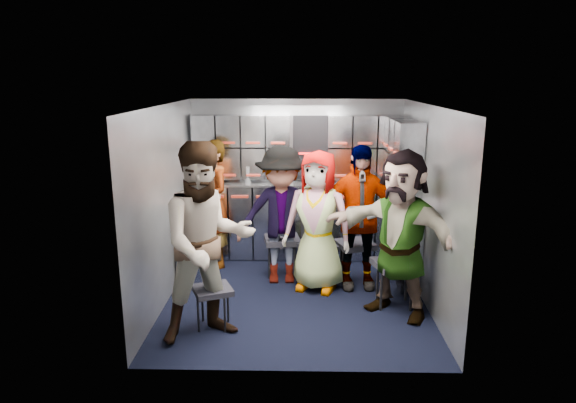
{
  "coord_description": "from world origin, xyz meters",
  "views": [
    {
      "loc": [
        0.04,
        -5.31,
        2.4
      ],
      "look_at": [
        -0.09,
        0.35,
        1.0
      ],
      "focal_mm": 32.0,
      "sensor_mm": 36.0,
      "label": 1
    }
  ],
  "objects_px": {
    "jump_seat_center": "(317,248)",
    "attendant_arc_a": "(207,243)",
    "attendant_arc_b": "(282,216)",
    "attendant_arc_e": "(400,234)",
    "jump_seat_mid_left": "(282,242)",
    "attendant_standing": "(213,204)",
    "jump_seat_near_right": "(395,267)",
    "attendant_arc_c": "(318,221)",
    "jump_seat_near_left": "(213,292)",
    "attendant_arc_d": "(358,217)",
    "jump_seat_mid_right": "(355,246)"
  },
  "relations": [
    {
      "from": "jump_seat_mid_left",
      "to": "attendant_standing",
      "type": "distance_m",
      "value": 1.02
    },
    {
      "from": "attendant_standing",
      "to": "attendant_arc_d",
      "type": "relative_size",
      "value": 0.98
    },
    {
      "from": "attendant_arc_b",
      "to": "attendant_arc_e",
      "type": "bearing_deg",
      "value": -36.89
    },
    {
      "from": "jump_seat_mid_left",
      "to": "attendant_arc_b",
      "type": "height_order",
      "value": "attendant_arc_b"
    },
    {
      "from": "jump_seat_center",
      "to": "attendant_arc_b",
      "type": "distance_m",
      "value": 0.57
    },
    {
      "from": "jump_seat_mid_left",
      "to": "attendant_arc_b",
      "type": "relative_size",
      "value": 0.3
    },
    {
      "from": "attendant_arc_b",
      "to": "attendant_arc_e",
      "type": "relative_size",
      "value": 0.95
    },
    {
      "from": "jump_seat_near_left",
      "to": "attendant_arc_d",
      "type": "xyz_separation_m",
      "value": [
        1.5,
        1.04,
        0.47
      ]
    },
    {
      "from": "jump_seat_near_left",
      "to": "attendant_arc_b",
      "type": "height_order",
      "value": "attendant_arc_b"
    },
    {
      "from": "jump_seat_mid_right",
      "to": "attendant_arc_c",
      "type": "xyz_separation_m",
      "value": [
        -0.46,
        -0.24,
        0.38
      ]
    },
    {
      "from": "attendant_arc_c",
      "to": "attendant_arc_e",
      "type": "bearing_deg",
      "value": -19.94
    },
    {
      "from": "attendant_arc_a",
      "to": "attendant_arc_c",
      "type": "relative_size",
      "value": 1.15
    },
    {
      "from": "attendant_arc_c",
      "to": "attendant_arc_b",
      "type": "bearing_deg",
      "value": 172.75
    },
    {
      "from": "attendant_standing",
      "to": "attendant_arc_d",
      "type": "height_order",
      "value": "attendant_arc_d"
    },
    {
      "from": "attendant_standing",
      "to": "attendant_arc_c",
      "type": "xyz_separation_m",
      "value": [
        1.3,
        -0.71,
        -0.01
      ]
    },
    {
      "from": "attendant_arc_d",
      "to": "attendant_arc_e",
      "type": "bearing_deg",
      "value": -66.69
    },
    {
      "from": "jump_seat_mid_right",
      "to": "attendant_arc_c",
      "type": "height_order",
      "value": "attendant_arc_c"
    },
    {
      "from": "jump_seat_mid_left",
      "to": "jump_seat_near_right",
      "type": "distance_m",
      "value": 1.48
    },
    {
      "from": "attendant_arc_e",
      "to": "attendant_arc_a",
      "type": "bearing_deg",
      "value": -125.8
    },
    {
      "from": "attendant_arc_b",
      "to": "attendant_arc_e",
      "type": "height_order",
      "value": "attendant_arc_e"
    },
    {
      "from": "jump_seat_near_right",
      "to": "attendant_standing",
      "type": "bearing_deg",
      "value": 151.0
    },
    {
      "from": "attendant_arc_d",
      "to": "attendant_arc_e",
      "type": "xyz_separation_m",
      "value": [
        0.35,
        -0.7,
        0.02
      ]
    },
    {
      "from": "attendant_arc_d",
      "to": "attendant_arc_b",
      "type": "bearing_deg",
      "value": 167.92
    },
    {
      "from": "jump_seat_near_left",
      "to": "attendant_arc_e",
      "type": "bearing_deg",
      "value": 10.48
    },
    {
      "from": "jump_seat_near_left",
      "to": "attendant_standing",
      "type": "relative_size",
      "value": 0.28
    },
    {
      "from": "attendant_standing",
      "to": "attendant_arc_a",
      "type": "height_order",
      "value": "attendant_arc_a"
    },
    {
      "from": "jump_seat_mid_right",
      "to": "attendant_standing",
      "type": "relative_size",
      "value": 0.31
    },
    {
      "from": "jump_seat_near_right",
      "to": "attendant_standing",
      "type": "distance_m",
      "value": 2.43
    },
    {
      "from": "jump_seat_near_left",
      "to": "jump_seat_near_right",
      "type": "relative_size",
      "value": 0.88
    },
    {
      "from": "jump_seat_near_right",
      "to": "jump_seat_mid_left",
      "type": "bearing_deg",
      "value": 145.71
    },
    {
      "from": "jump_seat_mid_left",
      "to": "jump_seat_near_right",
      "type": "height_order",
      "value": "jump_seat_near_right"
    },
    {
      "from": "attendant_arc_e",
      "to": "attendant_arc_d",
      "type": "bearing_deg",
      "value": 155.0
    },
    {
      "from": "jump_seat_center",
      "to": "attendant_arc_a",
      "type": "xyz_separation_m",
      "value": [
        -1.04,
        -1.33,
        0.5
      ]
    },
    {
      "from": "jump_seat_center",
      "to": "attendant_arc_b",
      "type": "relative_size",
      "value": 0.32
    },
    {
      "from": "jump_seat_center",
      "to": "attendant_standing",
      "type": "height_order",
      "value": "attendant_standing"
    },
    {
      "from": "attendant_arc_a",
      "to": "attendant_arc_b",
      "type": "xyz_separation_m",
      "value": [
        0.63,
        1.35,
        -0.11
      ]
    },
    {
      "from": "jump_seat_mid_right",
      "to": "jump_seat_center",
      "type": "bearing_deg",
      "value": -172.09
    },
    {
      "from": "attendant_arc_a",
      "to": "jump_seat_center",
      "type": "bearing_deg",
      "value": 26.95
    },
    {
      "from": "jump_seat_near_left",
      "to": "jump_seat_mid_right",
      "type": "xyz_separation_m",
      "value": [
        1.5,
        1.22,
        0.06
      ]
    },
    {
      "from": "attendant_standing",
      "to": "attendant_arc_b",
      "type": "height_order",
      "value": "attendant_standing"
    },
    {
      "from": "jump_seat_center",
      "to": "jump_seat_near_right",
      "type": "height_order",
      "value": "jump_seat_near_right"
    },
    {
      "from": "attendant_arc_b",
      "to": "jump_seat_mid_left",
      "type": "bearing_deg",
      "value": 87.4
    },
    {
      "from": "jump_seat_near_right",
      "to": "attendant_arc_c",
      "type": "xyz_separation_m",
      "value": [
        -0.8,
        0.45,
        0.36
      ]
    },
    {
      "from": "attendant_arc_b",
      "to": "attendant_arc_d",
      "type": "distance_m",
      "value": 0.88
    },
    {
      "from": "jump_seat_mid_right",
      "to": "attendant_arc_e",
      "type": "height_order",
      "value": "attendant_arc_e"
    },
    {
      "from": "attendant_standing",
      "to": "attendant_arc_e",
      "type": "xyz_separation_m",
      "value": [
        2.1,
        -1.34,
        0.04
      ]
    },
    {
      "from": "attendant_arc_c",
      "to": "attendant_arc_d",
      "type": "bearing_deg",
      "value": 26.18
    },
    {
      "from": "jump_seat_near_left",
      "to": "attendant_standing",
      "type": "bearing_deg",
      "value": 98.59
    },
    {
      "from": "jump_seat_center",
      "to": "attendant_arc_d",
      "type": "relative_size",
      "value": 0.31
    },
    {
      "from": "jump_seat_mid_right",
      "to": "attendant_arc_d",
      "type": "height_order",
      "value": "attendant_arc_d"
    }
  ]
}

